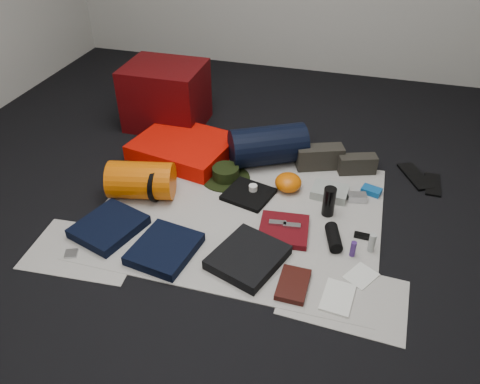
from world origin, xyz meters
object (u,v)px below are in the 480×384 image
(stuff_sack, at_px, (141,180))
(paperback_book, at_px, (293,284))
(navy_duffel, at_px, (268,146))
(sleeping_pad, at_px, (184,147))
(red_cabinet, at_px, (166,96))
(compact_camera, at_px, (357,197))
(water_bottle, at_px, (329,202))

(stuff_sack, distance_m, paperback_book, 1.12)
(stuff_sack, bearing_deg, navy_duffel, 41.85)
(sleeping_pad, relative_size, stuff_sack, 1.63)
(red_cabinet, height_order, compact_camera, red_cabinet)
(water_bottle, distance_m, paperback_book, 0.62)
(sleeping_pad, xyz_separation_m, compact_camera, (1.19, -0.20, -0.03))
(sleeping_pad, height_order, navy_duffel, navy_duffel)
(compact_camera, bearing_deg, paperback_book, -120.12)
(red_cabinet, relative_size, water_bottle, 3.10)
(sleeping_pad, bearing_deg, navy_duffel, 6.19)
(water_bottle, bearing_deg, sleeping_pad, 159.76)
(red_cabinet, bearing_deg, compact_camera, -22.63)
(red_cabinet, height_order, stuff_sack, red_cabinet)
(sleeping_pad, distance_m, water_bottle, 1.10)
(stuff_sack, bearing_deg, sleeping_pad, 82.74)
(water_bottle, relative_size, compact_camera, 1.63)
(stuff_sack, distance_m, navy_duffel, 0.86)
(red_cabinet, relative_size, navy_duffel, 1.12)
(stuff_sack, xyz_separation_m, navy_duffel, (0.64, 0.57, 0.02))
(stuff_sack, height_order, navy_duffel, navy_duffel)
(stuff_sack, relative_size, paperback_book, 1.76)
(paperback_book, bearing_deg, red_cabinet, 132.70)
(stuff_sack, xyz_separation_m, water_bottle, (1.10, 0.13, -0.02))
(water_bottle, xyz_separation_m, compact_camera, (0.15, 0.18, -0.07))
(red_cabinet, xyz_separation_m, sleeping_pad, (0.28, -0.40, -0.17))
(red_cabinet, distance_m, stuff_sack, 0.94)
(water_bottle, bearing_deg, stuff_sack, -173.30)
(navy_duffel, height_order, compact_camera, navy_duffel)
(sleeping_pad, height_order, paperback_book, sleeping_pad)
(red_cabinet, bearing_deg, stuff_sack, -76.85)
(sleeping_pad, bearing_deg, water_bottle, -20.24)
(paperback_book, bearing_deg, compact_camera, 74.07)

